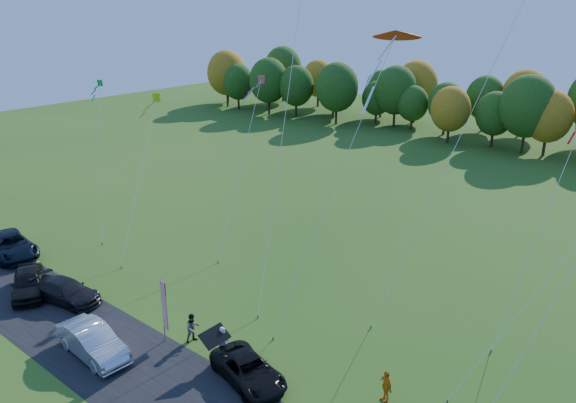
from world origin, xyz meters
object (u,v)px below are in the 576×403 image
Objects in this scene: black_suv at (248,370)px; person_east at (386,386)px; silver_sedan at (93,342)px; feather_flag at (164,304)px.

person_east is at bearing -47.64° from black_suv.
silver_sedan is 1.29× the size of feather_flag.
person_east is 12.55m from feather_flag.
person_east is (6.01, 3.16, 0.17)m from black_suv.
silver_sedan is at bearing -122.87° from person_east.
silver_sedan is at bearing 129.94° from black_suv.
silver_sedan reaches higher than person_east.
silver_sedan is (-7.95, -3.76, 0.18)m from black_suv.
black_suv is at bearing -121.50° from person_east.
person_east is at bearing -60.81° from silver_sedan.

